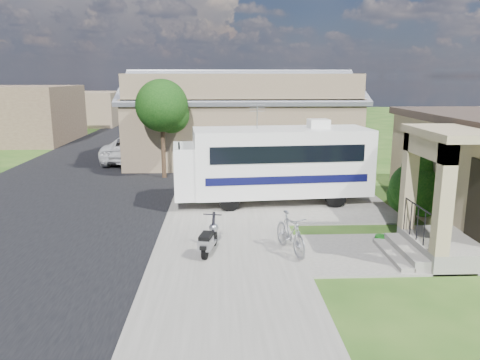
{
  "coord_description": "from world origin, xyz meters",
  "views": [
    {
      "loc": [
        -1.15,
        -12.68,
        4.68
      ],
      "look_at": [
        -0.5,
        2.5,
        1.3
      ],
      "focal_mm": 35.0,
      "sensor_mm": 36.0,
      "label": 1
    }
  ],
  "objects_px": {
    "scooter": "(209,240)",
    "garden_hose": "(381,239)",
    "motorhome": "(274,162)",
    "shrub": "(417,186)",
    "pickup_truck": "(136,148)",
    "bicycle": "(290,235)",
    "van": "(142,134)"
  },
  "relations": [
    {
      "from": "pickup_truck",
      "to": "garden_hose",
      "type": "relative_size",
      "value": 15.1
    },
    {
      "from": "shrub",
      "to": "scooter",
      "type": "bearing_deg",
      "value": -157.83
    },
    {
      "from": "scooter",
      "to": "pickup_truck",
      "type": "xyz_separation_m",
      "value": [
        -4.4,
        14.42,
        0.32
      ]
    },
    {
      "from": "motorhome",
      "to": "van",
      "type": "height_order",
      "value": "motorhome"
    },
    {
      "from": "motorhome",
      "to": "pickup_truck",
      "type": "relative_size",
      "value": 1.34
    },
    {
      "from": "garden_hose",
      "to": "scooter",
      "type": "bearing_deg",
      "value": -170.46
    },
    {
      "from": "shrub",
      "to": "garden_hose",
      "type": "xyz_separation_m",
      "value": [
        -1.77,
        -1.91,
        -1.11
      ]
    },
    {
      "from": "motorhome",
      "to": "scooter",
      "type": "height_order",
      "value": "motorhome"
    },
    {
      "from": "van",
      "to": "motorhome",
      "type": "bearing_deg",
      "value": -73.9
    },
    {
      "from": "motorhome",
      "to": "pickup_truck",
      "type": "bearing_deg",
      "value": 121.09
    },
    {
      "from": "bicycle",
      "to": "garden_hose",
      "type": "relative_size",
      "value": 4.91
    },
    {
      "from": "shrub",
      "to": "bicycle",
      "type": "distance_m",
      "value": 5.33
    },
    {
      "from": "van",
      "to": "garden_hose",
      "type": "relative_size",
      "value": 15.36
    },
    {
      "from": "bicycle",
      "to": "van",
      "type": "height_order",
      "value": "van"
    },
    {
      "from": "motorhome",
      "to": "pickup_truck",
      "type": "distance_m",
      "value": 11.41
    },
    {
      "from": "shrub",
      "to": "garden_hose",
      "type": "height_order",
      "value": "shrub"
    },
    {
      "from": "shrub",
      "to": "motorhome",
      "type": "bearing_deg",
      "value": 150.45
    },
    {
      "from": "bicycle",
      "to": "pickup_truck",
      "type": "distance_m",
      "value": 15.84
    },
    {
      "from": "pickup_truck",
      "to": "van",
      "type": "xyz_separation_m",
      "value": [
        -0.63,
        6.13,
        0.05
      ]
    },
    {
      "from": "bicycle",
      "to": "motorhome",
      "type": "bearing_deg",
      "value": 72.32
    },
    {
      "from": "motorhome",
      "to": "shrub",
      "type": "xyz_separation_m",
      "value": [
        4.4,
        -2.49,
        -0.39
      ]
    },
    {
      "from": "scooter",
      "to": "garden_hose",
      "type": "relative_size",
      "value": 4.04
    },
    {
      "from": "pickup_truck",
      "to": "garden_hose",
      "type": "bearing_deg",
      "value": 131.32
    },
    {
      "from": "van",
      "to": "garden_hose",
      "type": "bearing_deg",
      "value": -72.68
    },
    {
      "from": "scooter",
      "to": "pickup_truck",
      "type": "relative_size",
      "value": 0.27
    },
    {
      "from": "scooter",
      "to": "van",
      "type": "distance_m",
      "value": 21.16
    },
    {
      "from": "bicycle",
      "to": "scooter",
      "type": "bearing_deg",
      "value": 164.23
    },
    {
      "from": "shrub",
      "to": "pickup_truck",
      "type": "height_order",
      "value": "shrub"
    },
    {
      "from": "scooter",
      "to": "motorhome",
      "type": "bearing_deg",
      "value": 78.2
    },
    {
      "from": "pickup_truck",
      "to": "motorhome",
      "type": "bearing_deg",
      "value": 132.96
    },
    {
      "from": "motorhome",
      "to": "bicycle",
      "type": "bearing_deg",
      "value": -96.62
    },
    {
      "from": "pickup_truck",
      "to": "garden_hose",
      "type": "xyz_separation_m",
      "value": [
        9.35,
        -13.59,
        -0.68
      ]
    }
  ]
}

